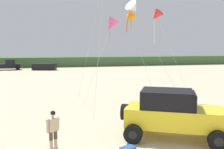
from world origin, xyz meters
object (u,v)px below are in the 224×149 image
object	(u,v)px
kite_green_box	(111,25)
kite_blue_swept	(133,8)
kite_yellow_diamond	(129,18)
jeep	(173,113)
kite_white_parafoil	(156,16)
person_watching	(53,128)
distant_pickup	(8,65)
distant_sedan	(44,67)

from	to	relation	value
kite_green_box	kite_blue_swept	bearing A→B (deg)	-79.22
kite_yellow_diamond	kite_blue_swept	bearing A→B (deg)	-2.52
kite_yellow_diamond	kite_green_box	world-z (taller)	kite_green_box
jeep	kite_white_parafoil	xyz separation A→B (m)	(3.12, 9.35, 5.61)
person_watching	kite_green_box	bearing A→B (deg)	65.07
distant_pickup	kite_blue_swept	distance (m)	35.71
distant_pickup	person_watching	bearing A→B (deg)	-78.41
distant_pickup	distant_sedan	size ratio (longest dim) A/B	1.14
distant_sedan	kite_blue_swept	world-z (taller)	kite_blue_swept
kite_green_box	kite_yellow_diamond	bearing A→B (deg)	-83.77
distant_pickup	kite_green_box	distance (m)	31.90
distant_sedan	kite_blue_swept	distance (m)	32.06
distant_sedan	kite_blue_swept	xyz separation A→B (m)	(7.16, -30.60, 6.33)
kite_yellow_diamond	kite_green_box	distance (m)	3.77
person_watching	kite_blue_swept	xyz separation A→B (m)	(5.67, 6.90, 6.00)
jeep	kite_yellow_diamond	world-z (taller)	kite_yellow_diamond
jeep	kite_yellow_diamond	xyz separation A→B (m)	(-0.03, 6.80, 5.04)
person_watching	kite_white_parafoil	bearing A→B (deg)	48.05
distant_pickup	kite_green_box	xyz separation A→B (m)	(13.02, -28.66, 5.18)
kite_green_box	distant_sedan	bearing A→B (deg)	103.49
person_watching	kite_blue_swept	bearing A→B (deg)	50.59
kite_white_parafoil	kite_yellow_diamond	distance (m)	4.10
jeep	person_watching	world-z (taller)	jeep
distant_pickup	kite_white_parafoil	distance (m)	34.64
kite_blue_swept	kite_yellow_diamond	xyz separation A→B (m)	(-0.31, 0.01, -0.70)
kite_white_parafoil	kite_yellow_diamond	xyz separation A→B (m)	(-3.15, -2.56, -0.57)
jeep	kite_green_box	world-z (taller)	kite_green_box
kite_blue_swept	kite_white_parafoil	size ratio (longest dim) A/B	1.02
jeep	kite_white_parafoil	distance (m)	11.34
jeep	kite_blue_swept	size ratio (longest dim) A/B	0.66
kite_blue_swept	kite_yellow_diamond	size ratio (longest dim) A/B	1.12
jeep	distant_pickup	size ratio (longest dim) A/B	1.05
kite_white_parafoil	kite_green_box	world-z (taller)	kite_white_parafoil
jeep	kite_green_box	size ratio (longest dim) A/B	0.73
kite_blue_swept	kite_green_box	distance (m)	3.91
distant_sedan	person_watching	bearing A→B (deg)	-73.63
distant_pickup	kite_white_parafoil	xyz separation A→B (m)	(16.58, -29.84, 5.87)
jeep	person_watching	xyz separation A→B (m)	(-5.39, -0.11, -0.26)
distant_pickup	kite_white_parafoil	bearing A→B (deg)	-60.95
kite_green_box	person_watching	bearing A→B (deg)	-114.93
person_watching	distant_pickup	xyz separation A→B (m)	(-8.07, 39.31, 0.00)
kite_yellow_diamond	kite_green_box	xyz separation A→B (m)	(-0.41, 3.74, -0.12)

